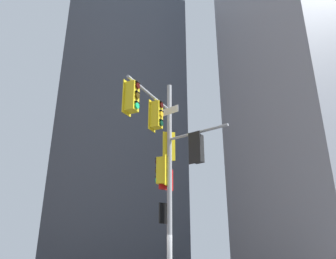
# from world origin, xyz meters

# --- Properties ---
(building_tower_right) EXTENTS (13.33, 13.33, 50.49)m
(building_tower_right) POSITION_xyz_m (18.44, 10.69, 25.25)
(building_tower_right) COLOR #9399A3
(building_tower_right) RESTS_ON ground
(building_mid_block) EXTENTS (14.33, 14.33, 33.29)m
(building_mid_block) POSITION_xyz_m (2.06, 27.83, 16.65)
(building_mid_block) COLOR #4C5460
(building_mid_block) RESTS_ON ground
(signal_pole_assembly) EXTENTS (3.62, 2.68, 8.27)m
(signal_pole_assembly) POSITION_xyz_m (-0.30, -0.47, 5.30)
(signal_pole_assembly) COLOR #9EA0A3
(signal_pole_assembly) RESTS_ON ground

